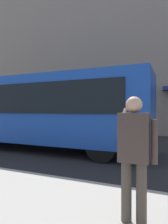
% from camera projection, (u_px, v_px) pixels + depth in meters
% --- Properties ---
extents(ground_plane, '(60.00, 60.00, 0.00)m').
position_uv_depth(ground_plane, '(119.00, 154.00, 7.63)').
color(ground_plane, '#232326').
extents(building_facade_far, '(28.00, 1.55, 12.00)m').
position_uv_depth(building_facade_far, '(143.00, 47.00, 13.80)').
color(building_facade_far, gray).
rests_on(building_facade_far, ground_plane).
extents(red_bus, '(9.05, 2.54, 3.08)m').
position_uv_depth(red_bus, '(42.00, 110.00, 8.63)').
color(red_bus, '#1947AD').
rests_on(red_bus, ground_plane).
extents(pedestrian_photographer, '(0.53, 0.52, 1.70)m').
position_uv_depth(pedestrian_photographer, '(134.00, 149.00, 2.73)').
color(pedestrian_photographer, '#4C4238').
rests_on(pedestrian_photographer, sidewalk_curb).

